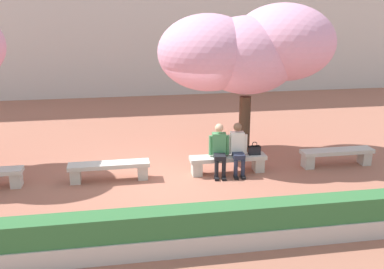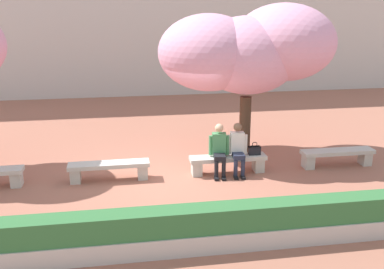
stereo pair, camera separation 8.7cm
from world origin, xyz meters
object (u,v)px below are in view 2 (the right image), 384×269
at_px(person_seated_right, 238,147).
at_px(cherry_tree_main, 247,50).
at_px(stone_bench_center, 228,161).
at_px(stone_bench_near_west, 109,168).
at_px(person_seated_left, 219,148).
at_px(stone_bench_near_east, 337,155).
at_px(handbag, 254,150).

relative_size(person_seated_right, cherry_tree_main, 0.27).
xyz_separation_m(stone_bench_center, person_seated_right, (0.23, -0.05, 0.39)).
bearing_deg(stone_bench_near_west, person_seated_left, -1.12).
bearing_deg(person_seated_right, cherry_tree_main, 68.46).
height_order(stone_bench_near_east, person_seated_right, person_seated_right).
relative_size(stone_bench_center, person_seated_left, 1.51).
distance_m(stone_bench_near_west, handbag, 3.65).
bearing_deg(handbag, stone_bench_center, -179.67).
xyz_separation_m(stone_bench_near_west, handbag, (3.64, 0.00, 0.27)).
xyz_separation_m(stone_bench_center, stone_bench_near_east, (2.96, 0.00, 0.00)).
height_order(stone_bench_center, stone_bench_near_east, same).
bearing_deg(person_seated_left, handbag, 3.51).
xyz_separation_m(stone_bench_near_east, person_seated_right, (-2.73, -0.05, 0.39)).
height_order(stone_bench_near_east, cherry_tree_main, cherry_tree_main).
height_order(handbag, cherry_tree_main, cherry_tree_main).
bearing_deg(stone_bench_center, person_seated_right, -13.15).
xyz_separation_m(stone_bench_near_east, cherry_tree_main, (-2.15, 1.41, 2.62)).
distance_m(stone_bench_near_east, handbag, 2.29).
xyz_separation_m(stone_bench_near_west, person_seated_left, (2.71, -0.05, 0.39)).
xyz_separation_m(person_seated_left, person_seated_right, (0.47, -0.00, 0.00)).
bearing_deg(stone_bench_center, stone_bench_near_east, 0.00).
bearing_deg(stone_bench_center, cherry_tree_main, 60.28).
bearing_deg(cherry_tree_main, stone_bench_near_west, -159.41).
xyz_separation_m(stone_bench_near_west, person_seated_right, (3.18, -0.05, 0.39)).
xyz_separation_m(person_seated_right, handbag, (0.46, 0.06, -0.12)).
height_order(stone_bench_near_west, handbag, handbag).
distance_m(person_seated_left, handbag, 0.94).
distance_m(stone_bench_near_west, person_seated_left, 2.74).
height_order(person_seated_left, handbag, person_seated_left).
distance_m(stone_bench_center, stone_bench_near_east, 2.96).
distance_m(person_seated_left, cherry_tree_main, 2.87).
distance_m(handbag, cherry_tree_main, 2.74).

